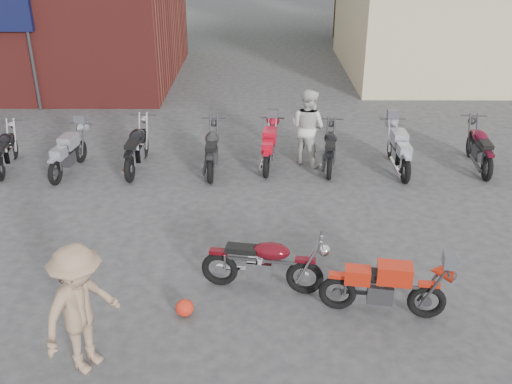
{
  "coord_description": "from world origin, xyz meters",
  "views": [
    {
      "loc": [
        0.1,
        -7.2,
        5.4
      ],
      "look_at": [
        0.06,
        2.14,
        0.9
      ],
      "focal_mm": 40.0,
      "sensor_mm": 36.0,
      "label": 1
    }
  ],
  "objects_px": {
    "row_bike_1": "(68,151)",
    "helmet": "(185,308)",
    "sportbike": "(386,284)",
    "person_tan": "(81,309)",
    "row_bike_3": "(212,148)",
    "row_bike_6": "(399,148)",
    "vintage_motorcycle": "(264,260)",
    "row_bike_5": "(330,146)",
    "row_bike_2": "(136,145)",
    "row_bike_0": "(5,148)",
    "row_bike_7": "(480,145)",
    "row_bike_4": "(269,145)",
    "person_light": "(308,127)"
  },
  "relations": [
    {
      "from": "row_bike_0",
      "to": "row_bike_1",
      "type": "distance_m",
      "value": 1.55
    },
    {
      "from": "vintage_motorcycle",
      "to": "row_bike_4",
      "type": "height_order",
      "value": "vintage_motorcycle"
    },
    {
      "from": "sportbike",
      "to": "row_bike_6",
      "type": "height_order",
      "value": "row_bike_6"
    },
    {
      "from": "row_bike_0",
      "to": "row_bike_5",
      "type": "bearing_deg",
      "value": -97.99
    },
    {
      "from": "row_bike_2",
      "to": "row_bike_6",
      "type": "relative_size",
      "value": 1.06
    },
    {
      "from": "sportbike",
      "to": "helmet",
      "type": "distance_m",
      "value": 3.01
    },
    {
      "from": "row_bike_1",
      "to": "helmet",
      "type": "bearing_deg",
      "value": -139.72
    },
    {
      "from": "helmet",
      "to": "row_bike_0",
      "type": "distance_m",
      "value": 7.38
    },
    {
      "from": "row_bike_6",
      "to": "sportbike",
      "type": "bearing_deg",
      "value": 165.13
    },
    {
      "from": "row_bike_6",
      "to": "helmet",
      "type": "bearing_deg",
      "value": 141.0
    },
    {
      "from": "person_light",
      "to": "row_bike_4",
      "type": "xyz_separation_m",
      "value": [
        -0.91,
        -0.16,
        -0.39
      ]
    },
    {
      "from": "row_bike_4",
      "to": "row_bike_6",
      "type": "bearing_deg",
      "value": -88.52
    },
    {
      "from": "row_bike_1",
      "to": "person_light",
      "type": "bearing_deg",
      "value": -75.65
    },
    {
      "from": "vintage_motorcycle",
      "to": "row_bike_5",
      "type": "distance_m",
      "value": 5.25
    },
    {
      "from": "vintage_motorcycle",
      "to": "row_bike_6",
      "type": "bearing_deg",
      "value": 66.04
    },
    {
      "from": "vintage_motorcycle",
      "to": "row_bike_6",
      "type": "xyz_separation_m",
      "value": [
        3.19,
        4.83,
        0.01
      ]
    },
    {
      "from": "person_tan",
      "to": "row_bike_5",
      "type": "distance_m",
      "value": 7.82
    },
    {
      "from": "row_bike_3",
      "to": "row_bike_7",
      "type": "distance_m",
      "value": 6.32
    },
    {
      "from": "person_tan",
      "to": "helmet",
      "type": "bearing_deg",
      "value": -14.98
    },
    {
      "from": "row_bike_3",
      "to": "row_bike_7",
      "type": "height_order",
      "value": "row_bike_7"
    },
    {
      "from": "row_bike_4",
      "to": "row_bike_5",
      "type": "xyz_separation_m",
      "value": [
        1.44,
        -0.1,
        0.0
      ]
    },
    {
      "from": "row_bike_4",
      "to": "row_bike_5",
      "type": "height_order",
      "value": "row_bike_5"
    },
    {
      "from": "helmet",
      "to": "person_light",
      "type": "relative_size",
      "value": 0.15
    },
    {
      "from": "sportbike",
      "to": "row_bike_0",
      "type": "xyz_separation_m",
      "value": [
        -7.84,
        5.49,
        0.0
      ]
    },
    {
      "from": "row_bike_6",
      "to": "person_tan",
      "type": "bearing_deg",
      "value": 139.49
    },
    {
      "from": "row_bike_4",
      "to": "row_bike_5",
      "type": "bearing_deg",
      "value": -87.38
    },
    {
      "from": "person_tan",
      "to": "row_bike_3",
      "type": "height_order",
      "value": "person_tan"
    },
    {
      "from": "vintage_motorcycle",
      "to": "row_bike_2",
      "type": "xyz_separation_m",
      "value": [
        -2.96,
        4.91,
        0.04
      ]
    },
    {
      "from": "row_bike_3",
      "to": "row_bike_7",
      "type": "xyz_separation_m",
      "value": [
        6.32,
        0.16,
        0.01
      ]
    },
    {
      "from": "person_tan",
      "to": "sportbike",
      "type": "bearing_deg",
      "value": -42.76
    },
    {
      "from": "row_bike_2",
      "to": "row_bike_3",
      "type": "relative_size",
      "value": 1.04
    },
    {
      "from": "sportbike",
      "to": "helmet",
      "type": "bearing_deg",
      "value": -169.68
    },
    {
      "from": "helmet",
      "to": "row_bike_6",
      "type": "relative_size",
      "value": 0.15
    },
    {
      "from": "row_bike_1",
      "to": "row_bike_4",
      "type": "height_order",
      "value": "row_bike_4"
    },
    {
      "from": "row_bike_5",
      "to": "sportbike",
      "type": "bearing_deg",
      "value": -171.17
    },
    {
      "from": "row_bike_5",
      "to": "row_bike_2",
      "type": "bearing_deg",
      "value": 97.97
    },
    {
      "from": "helmet",
      "to": "row_bike_0",
      "type": "height_order",
      "value": "row_bike_0"
    },
    {
      "from": "vintage_motorcycle",
      "to": "person_tan",
      "type": "distance_m",
      "value": 2.95
    },
    {
      "from": "person_light",
      "to": "row_bike_5",
      "type": "relative_size",
      "value": 1.0
    },
    {
      "from": "person_light",
      "to": "row_bike_5",
      "type": "bearing_deg",
      "value": -168.46
    },
    {
      "from": "row_bike_1",
      "to": "row_bike_2",
      "type": "relative_size",
      "value": 0.89
    },
    {
      "from": "helmet",
      "to": "person_light",
      "type": "distance_m",
      "value": 6.39
    },
    {
      "from": "person_tan",
      "to": "row_bike_7",
      "type": "distance_m",
      "value": 10.07
    },
    {
      "from": "row_bike_0",
      "to": "row_bike_1",
      "type": "xyz_separation_m",
      "value": [
        1.53,
        -0.2,
        -0.0
      ]
    },
    {
      "from": "row_bike_3",
      "to": "row_bike_6",
      "type": "distance_m",
      "value": 4.37
    },
    {
      "from": "person_light",
      "to": "row_bike_2",
      "type": "bearing_deg",
      "value": 42.69
    },
    {
      "from": "vintage_motorcycle",
      "to": "helmet",
      "type": "height_order",
      "value": "vintage_motorcycle"
    },
    {
      "from": "row_bike_5",
      "to": "row_bike_6",
      "type": "relative_size",
      "value": 0.96
    },
    {
      "from": "helmet",
      "to": "row_bike_3",
      "type": "relative_size",
      "value": 0.14
    },
    {
      "from": "helmet",
      "to": "row_bike_5",
      "type": "relative_size",
      "value": 0.15
    }
  ]
}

